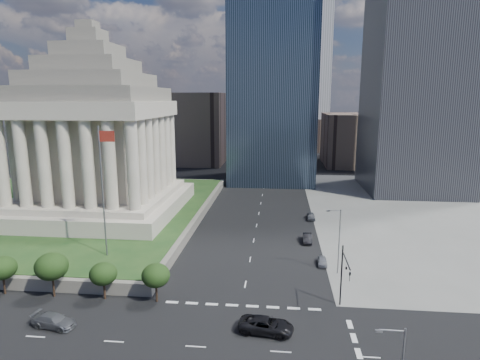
# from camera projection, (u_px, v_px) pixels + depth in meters

# --- Properties ---
(ground) EXTENTS (500.00, 500.00, 0.00)m
(ground) POSITION_uv_depth(u_px,v_px,m) (266.00, 177.00, 134.72)
(ground) COLOR black
(ground) RESTS_ON ground
(sidewalk_ne) EXTENTS (68.00, 90.00, 0.03)m
(sidewalk_ne) POSITION_uv_depth(u_px,v_px,m) (461.00, 214.00, 91.23)
(sidewalk_ne) COLOR slate
(sidewalk_ne) RESTS_ON ground
(plaza_terrace) EXTENTS (66.00, 70.00, 1.80)m
(plaza_terrace) POSITION_uv_depth(u_px,v_px,m) (58.00, 211.00, 90.18)
(plaza_terrace) COLOR slate
(plaza_terrace) RESTS_ON ground
(plaza_lawn) EXTENTS (64.00, 68.00, 0.10)m
(plaza_lawn) POSITION_uv_depth(u_px,v_px,m) (58.00, 207.00, 89.99)
(plaza_lawn) COLOR #1C3E19
(plaza_lawn) RESTS_ON plaza_terrace
(war_memorial) EXTENTS (34.00, 34.00, 39.00)m
(war_memorial) POSITION_uv_depth(u_px,v_px,m) (94.00, 120.00, 83.07)
(war_memorial) COLOR #A79D8C
(war_memorial) RESTS_ON plaza_lawn
(flagpole) EXTENTS (2.52, 0.24, 20.00)m
(flagpole) POSITION_uv_depth(u_px,v_px,m) (103.00, 185.00, 60.13)
(flagpole) COLOR slate
(flagpole) RESTS_ON plaza_lawn
(midrise_glass) EXTENTS (26.00, 26.00, 60.00)m
(midrise_glass) POSITION_uv_depth(u_px,v_px,m) (273.00, 85.00, 123.67)
(midrise_glass) COLOR black
(midrise_glass) RESTS_ON ground
(highrise_ne) EXTENTS (26.00, 28.00, 100.00)m
(highrise_ne) POSITION_uv_depth(u_px,v_px,m) (425.00, 5.00, 106.04)
(highrise_ne) COLOR black
(highrise_ne) RESTS_ON ground
(building_filler_ne) EXTENTS (20.00, 30.00, 20.00)m
(building_filler_ne) POSITION_uv_depth(u_px,v_px,m) (350.00, 139.00, 158.86)
(building_filler_ne) COLOR brown
(building_filler_ne) RESTS_ON ground
(building_filler_nw) EXTENTS (24.00, 30.00, 28.00)m
(building_filler_nw) POSITION_uv_depth(u_px,v_px,m) (196.00, 128.00, 164.11)
(building_filler_nw) COLOR brown
(building_filler_nw) RESTS_ON ground
(traffic_signal_ne) EXTENTS (0.30, 5.74, 8.00)m
(traffic_signal_ne) POSITION_uv_depth(u_px,v_px,m) (344.00, 272.00, 48.30)
(traffic_signal_ne) COLOR black
(traffic_signal_ne) RESTS_ON ground
(street_lamp_north) EXTENTS (2.13, 0.22, 10.00)m
(street_lamp_north) POSITION_uv_depth(u_px,v_px,m) (338.00, 238.00, 59.16)
(street_lamp_north) COLOR slate
(street_lamp_north) RESTS_ON ground
(pickup_truck) EXTENTS (3.57, 6.47, 1.71)m
(pickup_truck) POSITION_uv_depth(u_px,v_px,m) (266.00, 325.00, 44.93)
(pickup_truck) COLOR black
(pickup_truck) RESTS_ON ground
(suv_grey) EXTENTS (2.99, 5.52, 1.52)m
(suv_grey) POSITION_uv_depth(u_px,v_px,m) (54.00, 321.00, 46.03)
(suv_grey) COLOR #4E5055
(suv_grey) RESTS_ON ground
(parked_sedan_near) EXTENTS (1.57, 3.65, 1.23)m
(parked_sedan_near) POSITION_uv_depth(u_px,v_px,m) (322.00, 261.00, 63.29)
(parked_sedan_near) COLOR #919398
(parked_sedan_near) RESTS_ON ground
(parked_sedan_mid) EXTENTS (1.72, 4.58, 1.49)m
(parked_sedan_mid) POSITION_uv_depth(u_px,v_px,m) (307.00, 238.00, 73.31)
(parked_sedan_mid) COLOR black
(parked_sedan_mid) RESTS_ON ground
(parked_sedan_far) EXTENTS (1.70, 4.19, 1.43)m
(parked_sedan_far) POSITION_uv_depth(u_px,v_px,m) (311.00, 216.00, 87.04)
(parked_sedan_far) COLOR #5C5F64
(parked_sedan_far) RESTS_ON ground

